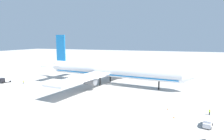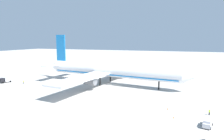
{
  "view_description": "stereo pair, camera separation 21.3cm",
  "coord_description": "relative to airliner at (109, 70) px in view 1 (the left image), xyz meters",
  "views": [
    {
      "loc": [
        35.07,
        -92.2,
        21.84
      ],
      "look_at": [
        1.76,
        -3.81,
        7.68
      ],
      "focal_mm": 32.85,
      "sensor_mm": 36.0,
      "label": 1
    },
    {
      "loc": [
        35.27,
        -92.12,
        21.84
      ],
      "look_at": [
        1.76,
        -3.81,
        7.68
      ],
      "focal_mm": 32.85,
      "sensor_mm": 36.0,
      "label": 2
    }
  ],
  "objects": [
    {
      "name": "ground_worker_4",
      "position": [
        42.93,
        -28.93,
        -5.85
      ],
      "size": [
        0.54,
        0.54,
        1.75
      ],
      "color": "black",
      "rests_on": "ground"
    },
    {
      "name": "service_truck_2",
      "position": [
        -50.56,
        -15.66,
        -5.31
      ],
      "size": [
        4.07,
        5.89,
        2.5
      ],
      "color": "black",
      "rests_on": "ground"
    },
    {
      "name": "ground_plane",
      "position": [
        1.39,
        -0.19,
        -6.74
      ],
      "size": [
        600.0,
        600.0,
        0.0
      ],
      "primitive_type": "plane",
      "color": "#ADA8A0"
    },
    {
      "name": "ground_worker_3",
      "position": [
        -40.02,
        -14.65,
        -5.88
      ],
      "size": [
        0.47,
        0.47,
        1.68
      ],
      "color": "#3F3F47",
      "rests_on": "ground"
    },
    {
      "name": "airliner",
      "position": [
        0.0,
        0.0,
        0.0
      ],
      "size": [
        78.97,
        74.38,
        24.32
      ],
      "color": "white",
      "rests_on": "ground"
    },
    {
      "name": "baggage_cart_0",
      "position": [
        11.4,
        48.64,
        -6.02
      ],
      "size": [
        3.0,
        3.17,
        1.3
      ],
      "color": "#26598C",
      "rests_on": "ground"
    },
    {
      "name": "traffic_cone_1",
      "position": [
        33.43,
        -35.11,
        -6.46
      ],
      "size": [
        0.36,
        0.36,
        0.55
      ],
      "primitive_type": "cone",
      "color": "orange",
      "rests_on": "ground"
    },
    {
      "name": "traffic_cone_0",
      "position": [
        31.09,
        -28.35,
        -6.46
      ],
      "size": [
        0.36,
        0.36,
        0.55
      ],
      "primitive_type": "cone",
      "color": "orange",
      "rests_on": "ground"
    },
    {
      "name": "service_van",
      "position": [
        41.8,
        -38.04,
        -5.7
      ],
      "size": [
        2.76,
        4.81,
        1.97
      ],
      "color": "silver",
      "rests_on": "ground"
    }
  ]
}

